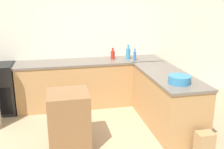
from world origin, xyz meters
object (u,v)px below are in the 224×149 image
dish_soap_bottle (128,53)px  paper_bag (204,145)px  water_bottle_blue (135,56)px  mixing_bowl (179,80)px  island_table (69,120)px  hot_sauce_bottle (113,55)px

dish_soap_bottle → paper_bag: bearing=-78.4°
dish_soap_bottle → water_bottle_blue: size_ratio=1.22×
dish_soap_bottle → water_bottle_blue: bearing=-61.7°
dish_soap_bottle → paper_bag: 2.46m
mixing_bowl → paper_bag: (0.17, -0.53, -0.80)m
island_table → dish_soap_bottle: bearing=49.9°
island_table → hot_sauce_bottle: hot_sauce_bottle is taller
paper_bag → mixing_bowl: bearing=107.5°
water_bottle_blue → paper_bag: size_ratio=0.63×
hot_sauce_bottle → dish_soap_bottle: 0.32m
dish_soap_bottle → hot_sauce_bottle: bearing=172.2°
island_table → water_bottle_blue: size_ratio=3.56×
mixing_bowl → water_bottle_blue: water_bottle_blue is taller
hot_sauce_bottle → paper_bag: (0.78, -2.30, -0.83)m
water_bottle_blue → dish_soap_bottle: bearing=118.3°
paper_bag → island_table: bearing=159.4°
water_bottle_blue → paper_bag: bearing=-79.8°
hot_sauce_bottle → paper_bag: 2.56m
island_table → paper_bag: island_table is taller
hot_sauce_bottle → island_table: bearing=-122.0°
hot_sauce_bottle → water_bottle_blue: water_bottle_blue is taller
hot_sauce_bottle → dish_soap_bottle: (0.32, -0.04, 0.02)m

